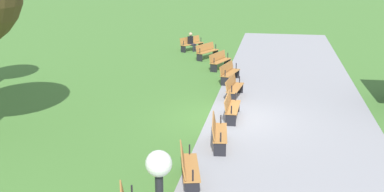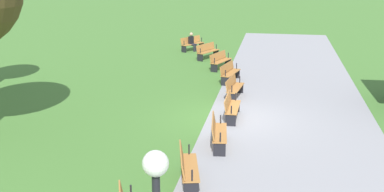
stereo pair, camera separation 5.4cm
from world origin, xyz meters
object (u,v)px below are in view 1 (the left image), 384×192
(bench_1, at_px, (207,51))
(bench_4, at_px, (234,87))
(bench_6, at_px, (218,132))
(person_seated, at_px, (191,41))
(bench_3, at_px, (229,72))
(bench_7, at_px, (188,166))
(bench_5, at_px, (231,106))
(bench_2, at_px, (220,60))
(bench_0, at_px, (191,43))

(bench_1, distance_m, bench_4, 8.26)
(bench_6, relative_size, person_seated, 1.52)
(bench_3, distance_m, bench_7, 10.98)
(bench_5, distance_m, person_seated, 13.45)
(bench_2, xyz_separation_m, person_seated, (-4.76, -2.39, 0.16))
(bench_0, distance_m, bench_7, 18.87)
(bench_6, bearing_deg, person_seated, -173.50)
(bench_1, height_order, person_seated, person_seated)
(bench_0, bearing_deg, bench_4, 52.38)
(person_seated, bearing_deg, bench_1, 63.55)
(bench_7, bearing_deg, bench_2, 170.14)
(bench_0, xyz_separation_m, bench_3, (7.61, 3.21, 0.00))
(bench_0, height_order, bench_4, same)
(bench_5, bearing_deg, bench_3, -173.48)
(bench_3, height_order, bench_4, same)
(bench_0, bearing_deg, bench_5, 49.12)
(bench_2, bearing_deg, bench_1, -137.47)
(bench_2, bearing_deg, person_seated, -133.67)
(bench_1, distance_m, bench_3, 5.52)
(bench_6, xyz_separation_m, person_seated, (-15.67, -3.64, 0.16))
(bench_2, bearing_deg, bench_0, -134.20)
(bench_4, height_order, bench_6, same)
(bench_5, distance_m, bench_6, 2.77)
(bench_0, xyz_separation_m, bench_4, (10.34, 3.68, 0.00))
(bench_6, bearing_deg, bench_4, 173.44)
(bench_0, distance_m, person_seated, 0.26)
(bench_1, xyz_separation_m, person_seated, (-2.21, -1.31, 0.16))
(bench_0, relative_size, bench_5, 0.98)
(bench_4, relative_size, bench_6, 1.00)
(bench_0, height_order, bench_2, same)
(bench_2, relative_size, bench_5, 1.03)
(bench_3, bearing_deg, bench_6, 16.38)
(bench_6, distance_m, bench_7, 2.77)
(bench_2, xyz_separation_m, bench_7, (13.64, 0.78, 0.00))
(bench_4, bearing_deg, person_seated, -153.72)
(bench_3, xyz_separation_m, bench_5, (5.49, 0.63, 0.00))
(bench_4, bearing_deg, bench_7, 3.30)
(bench_4, bearing_deg, bench_6, 6.56)
(bench_0, distance_m, bench_1, 2.76)
(bench_1, bearing_deg, bench_2, 49.09)
(bench_1, relative_size, bench_3, 0.98)
(bench_2, height_order, person_seated, person_seated)
(bench_1, height_order, bench_6, same)
(bench_0, distance_m, bench_3, 8.26)
(bench_2, height_order, bench_4, same)
(bench_0, bearing_deg, bench_2, 58.92)
(bench_0, distance_m, bench_2, 5.52)
(bench_0, relative_size, bench_6, 0.96)
(bench_2, xyz_separation_m, bench_3, (2.66, 0.78, 0.00))
(bench_4, xyz_separation_m, bench_7, (8.25, -0.47, 0.00))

